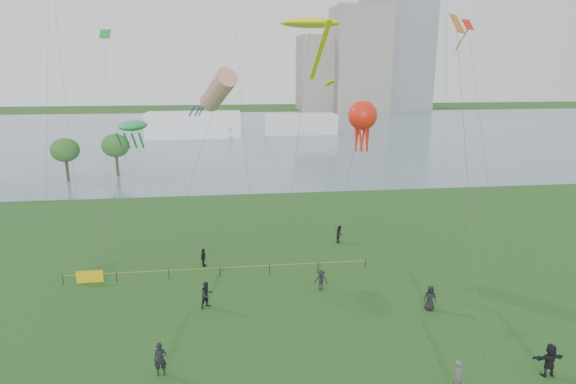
{
  "coord_description": "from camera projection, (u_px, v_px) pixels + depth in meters",
  "views": [
    {
      "loc": [
        -3.95,
        -21.63,
        16.28
      ],
      "look_at": [
        0.0,
        10.0,
        8.0
      ],
      "focal_mm": 30.0,
      "sensor_mm": 36.0,
      "label": 1
    }
  ],
  "objects": [
    {
      "name": "kite_windsock",
      "position": [
        218.0,
        90.0,
        39.84
      ],
      "size": [
        6.71,
        6.97,
        16.34
      ],
      "rotation": [
        0.0,
        0.0,
        -0.42
      ],
      "color": "#3F3F42"
    },
    {
      "name": "kite_flyer",
      "position": [
        458.0,
        378.0,
        24.48
      ],
      "size": [
        0.83,
        0.82,
        1.93
      ],
      "primitive_type": "imported",
      "rotation": [
        0.0,
        0.0,
        0.77
      ],
      "color": "#4F5155",
      "rests_on": "ground_plane"
    },
    {
      "name": "spectator_b",
      "position": [
        321.0,
        280.0,
        36.1
      ],
      "size": [
        1.16,
        0.92,
        1.58
      ],
      "primitive_type": "imported",
      "rotation": [
        0.0,
        0.0,
        -0.37
      ],
      "color": "black",
      "rests_on": "ground_plane"
    },
    {
      "name": "pavilion_right",
      "position": [
        300.0,
        124.0,
        120.51
      ],
      "size": [
        18.0,
        7.0,
        5.0
      ],
      "primitive_type": "cube",
      "color": "silver",
      "rests_on": "ground_plane"
    },
    {
      "name": "spectator_c",
      "position": [
        203.0,
        257.0,
        40.39
      ],
      "size": [
        0.67,
        1.0,
        1.59
      ],
      "primitive_type": "imported",
      "rotation": [
        0.0,
        0.0,
        1.24
      ],
      "color": "black",
      "rests_on": "ground_plane"
    },
    {
      "name": "kite_creature",
      "position": [
        133.0,
        126.0,
        39.0
      ],
      "size": [
        4.78,
        5.49,
        12.11
      ],
      "rotation": [
        0.0,
        0.0,
        0.25
      ],
      "color": "#3F3F42"
    },
    {
      "name": "spectator_a",
      "position": [
        207.0,
        295.0,
        33.42
      ],
      "size": [
        1.18,
        1.13,
        1.91
      ],
      "primitive_type": "imported",
      "rotation": [
        0.0,
        0.0,
        0.63
      ],
      "color": "black",
      "rests_on": "ground_plane"
    },
    {
      "name": "lake",
      "position": [
        244.0,
        134.0,
        121.38
      ],
      "size": [
        400.0,
        120.0,
        0.08
      ],
      "primitive_type": "cube",
      "color": "slate",
      "rests_on": "ground_plane"
    },
    {
      "name": "spectator_f",
      "position": [
        160.0,
        359.0,
        26.05
      ],
      "size": [
        0.71,
        0.49,
        1.89
      ],
      "primitive_type": "imported",
      "rotation": [
        0.0,
        0.0,
        0.05
      ],
      "color": "black",
      "rests_on": "ground_plane"
    },
    {
      "name": "spectator_g",
      "position": [
        340.0,
        234.0,
        45.96
      ],
      "size": [
        0.91,
        1.0,
        1.68
      ],
      "primitive_type": "imported",
      "rotation": [
        0.0,
        0.0,
        1.15
      ],
      "color": "black",
      "rests_on": "ground_plane"
    },
    {
      "name": "kite_octopus",
      "position": [
        363.0,
        116.0,
        38.61
      ],
      "size": [
        4.79,
        3.92,
        13.72
      ],
      "rotation": [
        0.0,
        0.0,
        0.08
      ],
      "color": "#3F3F42"
    },
    {
      "name": "spectator_e",
      "position": [
        550.0,
        360.0,
        25.96
      ],
      "size": [
        1.76,
        0.57,
        1.9
      ],
      "primitive_type": "imported",
      "rotation": [
        0.0,
        0.0,
        3.14
      ],
      "color": "black",
      "rests_on": "ground_plane"
    },
    {
      "name": "pavilion_left",
      "position": [
        194.0,
        125.0,
        114.39
      ],
      "size": [
        22.0,
        8.0,
        6.0
      ],
      "primitive_type": "cube",
      "color": "white",
      "rests_on": "ground_plane"
    },
    {
      "name": "spectator_d",
      "position": [
        430.0,
        298.0,
        33.1
      ],
      "size": [
        0.98,
        0.76,
        1.78
      ],
      "primitive_type": "imported",
      "rotation": [
        0.0,
        0.0,
        -0.24
      ],
      "color": "black",
      "rests_on": "ground_plane"
    },
    {
      "name": "building_mid",
      "position": [
        359.0,
        60.0,
        181.67
      ],
      "size": [
        20.0,
        20.0,
        38.0
      ],
      "primitive_type": "cube",
      "color": "gray",
      "rests_on": "ground_plane"
    },
    {
      "name": "fence",
      "position": [
        141.0,
        274.0,
        37.73
      ],
      "size": [
        24.07,
        0.07,
        1.05
      ],
      "color": "black",
      "rests_on": "ground_plane"
    },
    {
      "name": "kite_delta",
      "position": [
        459.0,
        44.0,
        30.25
      ],
      "size": [
        4.91,
        15.84,
        19.61
      ],
      "rotation": [
        0.0,
        0.0,
        -0.29
      ],
      "color": "#3F3F42"
    },
    {
      "name": "kite_stingray",
      "position": [
        311.0,
        24.0,
        38.94
      ],
      "size": [
        5.69,
        10.03,
        20.16
      ],
      "rotation": [
        0.0,
        0.0,
        -0.37
      ],
      "color": "#3F3F42"
    },
    {
      "name": "building_low",
      "position": [
        319.0,
        73.0,
        187.01
      ],
      "size": [
        16.0,
        18.0,
        28.0
      ],
      "primitive_type": "cube",
      "color": "gray",
      "rests_on": "ground_plane"
    }
  ]
}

